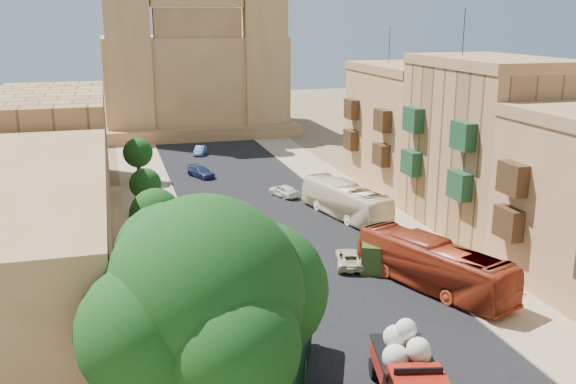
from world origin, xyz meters
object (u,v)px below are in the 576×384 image
car_blue_a (272,265)px  car_cream (350,258)px  bus_green_north (271,372)px  car_dkblue (201,172)px  car_blue_b (200,150)px  street_tree_d (138,153)px  bus_cream_east (346,201)px  street_tree_b (156,214)px  car_white_b (284,191)px  bus_red_east (433,265)px  olive_pickup (378,251)px  pedestrian_c (445,273)px  ficus_tree (208,301)px  church (193,67)px  car_white_a (229,236)px  street_tree_c (145,184)px  pedestrian_a (505,277)px  red_truck (409,373)px  street_tree_a (174,286)px

car_blue_a → car_cream: 5.59m
bus_green_north → car_blue_a: bus_green_north is taller
car_dkblue → car_blue_b: car_dkblue is taller
street_tree_d → car_cream: (12.82, -27.83, -2.60)m
bus_cream_east → car_blue_a: (-9.27, -10.66, -0.83)m
street_tree_b → car_white_b: bearing=48.2°
bus_green_north → bus_red_east: size_ratio=1.01×
street_tree_b → olive_pickup: (14.83, -4.00, -2.70)m
bus_red_east → pedestrian_c: bearing=170.8°
ficus_tree → olive_pickup: bearing=48.3°
ficus_tree → car_dkblue: (5.96, 44.63, -5.50)m
street_tree_b → car_cream: bearing=-16.6°
car_dkblue → pedestrian_c: size_ratio=2.40×
olive_pickup → car_cream: size_ratio=1.31×
church → olive_pickup: church is taller
car_dkblue → car_blue_b: (1.59, 11.82, -0.02)m
bus_red_east → church: bearing=-105.2°
church → bus_green_north: bearing=-95.1°
bus_green_north → bus_cream_east: (13.00, 25.24, -0.11)m
car_white_a → street_tree_c: bearing=141.7°
olive_pickup → car_cream: olive_pickup is taller
bus_green_north → car_white_b: size_ratio=3.28×
bus_red_east → pedestrian_c: size_ratio=6.93×
street_tree_b → pedestrian_a: (20.67, -10.46, -2.72)m
street_tree_d → bus_green_north: size_ratio=0.41×
ficus_tree → car_white_a: size_ratio=2.83×
church → street_tree_b: bearing=-100.4°
ficus_tree → olive_pickup: 22.01m
car_blue_b → red_truck: bearing=-70.4°
olive_pickup → car_blue_a: size_ratio=1.36×
car_cream → pedestrian_c: pedestrian_c is taller
car_blue_b → pedestrian_a: pedestrian_a is taller
bus_green_north → bus_red_east: bus_green_north is taller
red_truck → olive_pickup: red_truck is taller
street_tree_c → bus_cream_east: bearing=-17.4°
street_tree_a → car_white_a: size_ratio=1.40×
pedestrian_a → church: bearing=-60.4°
bus_red_east → pedestrian_c: bus_red_east is taller
street_tree_c → bus_red_east: size_ratio=0.37×
street_tree_a → car_cream: street_tree_a is taller
car_cream → street_tree_a: bearing=49.6°
car_blue_b → pedestrian_a: bearing=-56.7°
church → bus_cream_east: bearing=-82.3°
car_cream → car_blue_a: bearing=17.0°
street_tree_c → pedestrian_a: 30.58m
street_tree_d → car_dkblue: bearing=5.5°
street_tree_c → car_white_a: bearing=-58.4°
car_white_a → olive_pickup: bearing=-16.6°
pedestrian_a → car_white_a: bearing=-21.3°
street_tree_c → red_truck: bearing=-73.9°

